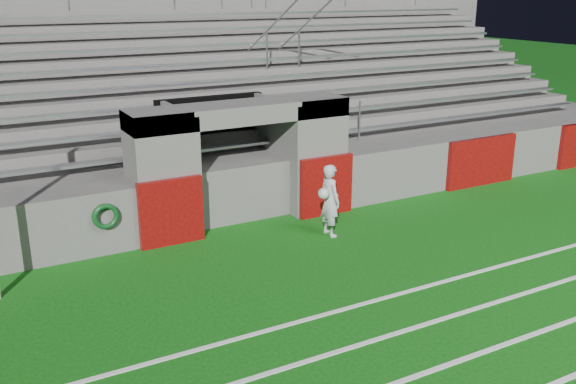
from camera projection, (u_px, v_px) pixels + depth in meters
ground at (328, 281)px, 11.19m from camera, size 90.00×90.00×0.00m
stadium_structure at (172, 119)px, 17.38m from camera, size 26.00×8.48×5.42m
goalkeeper_with_ball at (330, 200)px, 13.05m from camera, size 0.55×0.55×1.51m
hose_coil at (106, 216)px, 11.97m from camera, size 0.51×0.14×0.51m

